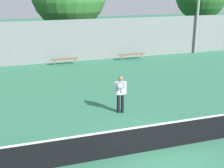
# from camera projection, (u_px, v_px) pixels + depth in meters

# --- Properties ---
(ground_plane) EXTENTS (100.00, 100.00, 0.00)m
(ground_plane) POSITION_uv_depth(u_px,v_px,m) (156.00, 150.00, 10.92)
(ground_plane) COLOR #337556
(tennis_net) EXTENTS (10.57, 0.09, 0.99)m
(tennis_net) POSITION_uv_depth(u_px,v_px,m) (156.00, 137.00, 10.77)
(tennis_net) COLOR black
(tennis_net) RESTS_ON ground_plane
(tennis_player) EXTENTS (0.51, 0.47, 1.71)m
(tennis_player) POSITION_uv_depth(u_px,v_px,m) (120.00, 92.00, 13.88)
(tennis_player) COLOR black
(tennis_player) RESTS_ON ground_plane
(bench_courtside_far) EXTENTS (1.90, 0.40, 0.45)m
(bench_courtside_far) POSITION_uv_depth(u_px,v_px,m) (65.00, 59.00, 22.71)
(bench_courtside_far) COLOR brown
(bench_courtside_far) RESTS_ON ground_plane
(bench_adjacent_court) EXTENTS (2.13, 0.40, 0.45)m
(bench_adjacent_court) POSITION_uv_depth(u_px,v_px,m) (132.00, 54.00, 24.31)
(bench_adjacent_court) COLOR brown
(bench_adjacent_court) RESTS_ON ground_plane
(back_fence) EXTENTS (27.54, 0.06, 3.15)m
(back_fence) POSITION_uv_depth(u_px,v_px,m) (72.00, 41.00, 23.40)
(back_fence) COLOR gray
(back_fence) RESTS_ON ground_plane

